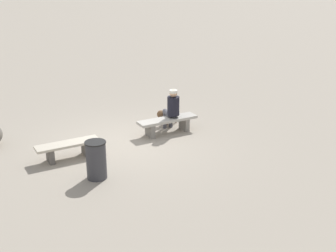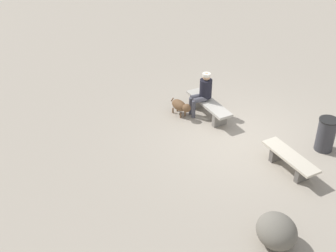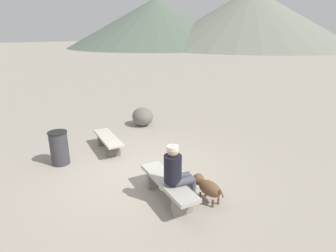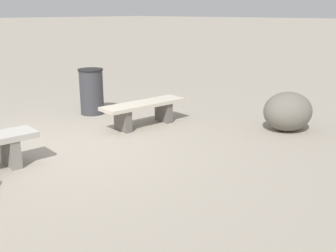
% 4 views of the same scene
% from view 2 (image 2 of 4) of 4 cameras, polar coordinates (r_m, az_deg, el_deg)
% --- Properties ---
extents(ground, '(210.00, 210.00, 0.06)m').
position_cam_2_polar(ground, '(11.95, 9.00, -1.69)').
color(ground, '#9E9384').
extents(bench_left, '(1.63, 0.65, 0.42)m').
position_cam_2_polar(bench_left, '(10.90, 15.29, -4.16)').
color(bench_left, '#605B56').
rests_on(bench_left, ground).
extents(bench_right, '(1.81, 0.67, 0.45)m').
position_cam_2_polar(bench_right, '(12.65, 5.21, 2.54)').
color(bench_right, gray).
rests_on(bench_right, ground).
extents(seated_person, '(0.44, 0.64, 1.27)m').
position_cam_2_polar(seated_person, '(12.56, 4.50, 4.51)').
color(seated_person, black).
rests_on(seated_person, ground).
extents(dog, '(0.83, 0.31, 0.48)m').
position_cam_2_polar(dog, '(12.63, 1.63, 2.58)').
color(dog, brown).
rests_on(dog, ground).
extents(trash_bin, '(0.48, 0.48, 0.88)m').
position_cam_2_polar(trash_bin, '(11.81, 19.50, -1.03)').
color(trash_bin, '#38383D').
rests_on(trash_bin, ground).
extents(boulder, '(1.02, 0.95, 0.66)m').
position_cam_2_polar(boulder, '(8.99, 13.69, -12.89)').
color(boulder, '#6B665B').
rests_on(boulder, ground).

